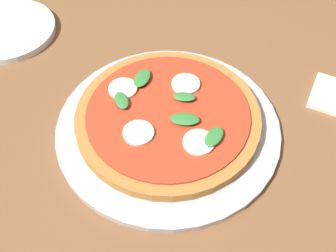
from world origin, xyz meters
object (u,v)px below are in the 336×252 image
at_px(plate_white, 7,30).
at_px(serving_tray, 168,127).
at_px(pizza, 168,117).
at_px(dining_table, 192,146).

bearing_deg(plate_white, serving_tray, -175.18).
distance_m(serving_tray, pizza, 0.02).
bearing_deg(dining_table, pizza, 64.93).
bearing_deg(pizza, dining_table, -115.07).
xyz_separation_m(serving_tray, pizza, (0.01, -0.01, 0.02)).
distance_m(serving_tray, plate_white, 0.42).
distance_m(dining_table, serving_tray, 0.11).
bearing_deg(serving_tray, plate_white, 4.82).
bearing_deg(dining_table, serving_tray, 74.55).
height_order(pizza, plate_white, pizza).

